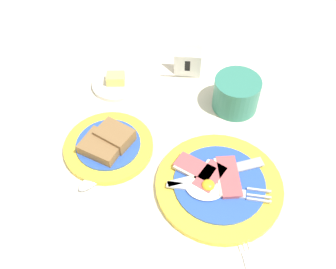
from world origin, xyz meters
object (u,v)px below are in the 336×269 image
object	(u,v)px
number_card	(188,63)
teaspoon_by_saucer	(83,188)
bread_plate	(109,145)
breakfast_plate	(218,184)
sugar_cup	(236,93)
butter_dish	(116,83)

from	to	relation	value
number_card	teaspoon_by_saucer	size ratio (longest dim) A/B	0.42
bread_plate	breakfast_plate	bearing A→B (deg)	-12.55
sugar_cup	number_card	world-z (taller)	number_card
sugar_cup	bread_plate	bearing A→B (deg)	-145.07
breakfast_plate	sugar_cup	world-z (taller)	sugar_cup
bread_plate	teaspoon_by_saucer	xyz separation A→B (m)	(-0.02, -0.10, -0.01)
butter_dish	number_card	xyz separation A→B (m)	(0.15, 0.06, 0.03)
number_card	breakfast_plate	bearing A→B (deg)	-76.39
butter_dish	bread_plate	bearing A→B (deg)	-79.25
breakfast_plate	butter_dish	xyz separation A→B (m)	(-0.25, 0.23, -0.00)
breakfast_plate	sugar_cup	xyz separation A→B (m)	(0.01, 0.21, 0.03)
breakfast_plate	teaspoon_by_saucer	world-z (taller)	breakfast_plate
butter_dish	teaspoon_by_saucer	bearing A→B (deg)	-87.41
number_card	teaspoon_by_saucer	xyz separation A→B (m)	(-0.14, -0.34, -0.03)
bread_plate	number_card	bearing A→B (deg)	63.69
breakfast_plate	number_card	bearing A→B (deg)	109.11
sugar_cup	number_card	size ratio (longest dim) A/B	1.32
sugar_cup	teaspoon_by_saucer	world-z (taller)	sugar_cup
teaspoon_by_saucer	bread_plate	bearing A→B (deg)	19.55
teaspoon_by_saucer	butter_dish	bearing A→B (deg)	34.19
bread_plate	sugar_cup	size ratio (longest dim) A/B	1.81
number_card	teaspoon_by_saucer	distance (m)	0.37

